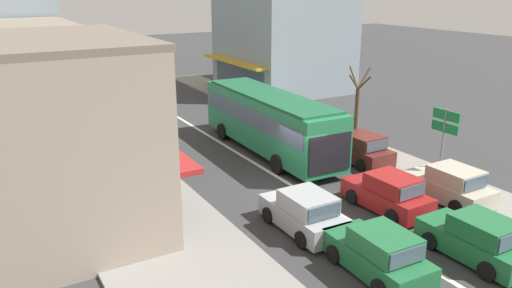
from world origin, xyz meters
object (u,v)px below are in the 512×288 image
Objects in this scene: parked_hatchback_kerb_second at (360,149)px; parked_hatchback_kerb_rear at (250,105)px; hatchback_behind_bus_mid at (304,213)px; parked_hatchback_kerb_front at (450,185)px; parked_wagon_kerb_third at (297,125)px; city_bus at (269,119)px; street_tree_right at (357,109)px; pedestrian_with_handbag_near at (159,163)px; pedestrian_browsing_midblock at (171,172)px; directional_road_sign at (445,128)px; hatchback_adjacent_lane_lead at (388,194)px; traffic_light_downstreet at (92,69)px; hatchback_adjacent_lane_trail at (379,254)px; hatchback_behind_bus_near at (477,239)px.

parked_hatchback_kerb_second is 1.00× the size of parked_hatchback_kerb_rear.
parked_hatchback_kerb_front is at bearing -7.61° from hatchback_behind_bus_mid.
parked_wagon_kerb_third is at bearing 93.49° from parked_hatchback_kerb_second.
street_tree_right is (5.00, -1.21, 0.17)m from city_bus.
hatchback_behind_bus_mid is 2.27× the size of pedestrian_with_handbag_near.
pedestrian_browsing_midblock is at bearing 119.34° from hatchback_behind_bus_mid.
parked_hatchback_kerb_second is at bearing -89.24° from parked_hatchback_kerb_rear.
street_tree_right reaches higher than parked_wagon_kerb_third.
pedestrian_browsing_midblock is (0.04, -1.43, 0.00)m from pedestrian_with_handbag_near.
hatchback_adjacent_lane_lead is at bearing -169.29° from directional_road_sign.
traffic_light_downstreet reaches higher than parked_hatchback_kerb_front.
city_bus reaches higher than pedestrian_with_handbag_near.
parked_hatchback_kerb_rear is at bearing 102.77° from street_tree_right.
hatchback_behind_bus_mid is at bearing 176.43° from hatchback_adjacent_lane_lead.
parked_hatchback_kerb_front is 2.27× the size of pedestrian_with_handbag_near.
parked_hatchback_kerb_front is 10.79m from parked_wagon_kerb_third.
directional_road_sign reaches higher than hatchback_adjacent_lane_lead.
hatchback_adjacent_lane_trail is at bearing -128.00° from parked_hatchback_kerb_second.
hatchback_behind_bus_mid is at bearing -60.66° from pedestrian_browsing_midblock.
hatchback_behind_bus_near is 1.03× the size of directional_road_sign.
city_bus is at bearing 74.66° from hatchback_adjacent_lane_trail.
street_tree_right is at bearing 83.16° from directional_road_sign.
parked_hatchback_kerb_front is 16.80m from parked_hatchback_kerb_rear.
traffic_light_downstreet reaches higher than hatchback_behind_bus_mid.
directional_road_sign is at bearing 10.71° from hatchback_adjacent_lane_lead.
parked_hatchback_kerb_front is (6.81, -0.91, 0.00)m from hatchback_behind_bus_mid.
hatchback_adjacent_lane_trail and parked_hatchback_kerb_front have the same top height.
street_tree_right is (8.27, 10.69, 1.35)m from hatchback_adjacent_lane_trail.
hatchback_behind_bus_mid and parked_hatchback_kerb_front have the same top height.
pedestrian_browsing_midblock is (-3.08, 5.48, 0.36)m from hatchback_behind_bus_mid.
traffic_light_downstreet reaches higher than hatchback_adjacent_lane_lead.
hatchback_adjacent_lane_lead and hatchback_behind_bus_near have the same top height.
parked_wagon_kerb_third is (-0.32, 5.22, 0.04)m from parked_hatchback_kerb_second.
traffic_light_downstreet is at bearing 111.24° from city_bus.
hatchback_adjacent_lane_lead is 0.86× the size of street_tree_right.
hatchback_adjacent_lane_lead is at bearing -103.75° from parked_wagon_kerb_third.
traffic_light_downstreet is at bearing 87.38° from pedestrian_browsing_midblock.
parked_wagon_kerb_third reaches higher than hatchback_adjacent_lane_lead.
hatchback_behind_bus_near is 12.13m from pedestrian_browsing_midblock.
pedestrian_browsing_midblock is at bearing 147.13° from parked_hatchback_kerb_front.
parked_wagon_kerb_third reaches higher than parked_hatchback_kerb_rear.
hatchback_adjacent_lane_trail is 1.01× the size of parked_hatchback_kerb_front.
parked_hatchback_kerb_front is 0.88× the size of traffic_light_downstreet.
hatchback_behind_bus_near is 0.88× the size of traffic_light_downstreet.
hatchback_adjacent_lane_trail is at bearing -137.55° from hatchback_adjacent_lane_lead.
pedestrian_with_handbag_near is (-9.73, -8.99, 0.36)m from parked_hatchback_kerb_rear.
directional_road_sign is at bearing -96.84° from street_tree_right.
hatchback_behind_bus_near is (3.80, -4.50, 0.00)m from hatchback_behind_bus_mid.
parked_hatchback_kerb_second is 1.04× the size of directional_road_sign.
city_bus reaches higher than parked_hatchback_kerb_second.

